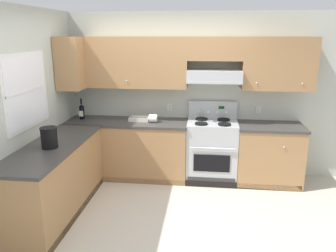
{
  "coord_description": "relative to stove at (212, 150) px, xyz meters",
  "views": [
    {
      "loc": [
        0.61,
        -3.7,
        2.22
      ],
      "look_at": [
        0.1,
        0.7,
        1.0
      ],
      "focal_mm": 35.89,
      "sensor_mm": 36.0,
      "label": 1
    }
  ],
  "objects": [
    {
      "name": "paper_towel_roll",
      "position": [
        -0.91,
        -0.03,
        0.49
      ],
      "size": [
        0.13,
        0.12,
        0.12
      ],
      "color": "white",
      "rests_on": "counter_back_run"
    },
    {
      "name": "bowl",
      "position": [
        -1.14,
        0.05,
        0.45
      ],
      "size": [
        0.3,
        0.21,
        0.06
      ],
      "color": "beige",
      "rests_on": "counter_back_run"
    },
    {
      "name": "ground_plane",
      "position": [
        -0.72,
        -1.25,
        -0.48
      ],
      "size": [
        7.04,
        7.04,
        0.0
      ],
      "primitive_type": "plane",
      "color": "beige"
    },
    {
      "name": "stove",
      "position": [
        0.0,
        0.0,
        0.0
      ],
      "size": [
        0.76,
        0.62,
        1.2
      ],
      "color": "#B7BABC",
      "rests_on": "ground_plane"
    },
    {
      "name": "wall_back",
      "position": [
        -0.31,
        0.27,
        1.0
      ],
      "size": [
        4.68,
        0.57,
        2.55
      ],
      "color": "beige",
      "rests_on": "ground_plane"
    },
    {
      "name": "counter_back_run",
      "position": [
        -0.58,
        -0.01,
        -0.03
      ],
      "size": [
        3.6,
        0.65,
        0.91
      ],
      "color": "#A87A4C",
      "rests_on": "ground_plane"
    },
    {
      "name": "wine_bottle",
      "position": [
        -2.06,
        0.03,
        0.56
      ],
      "size": [
        0.08,
        0.08,
        0.33
      ],
      "color": "black",
      "rests_on": "counter_back_run"
    },
    {
      "name": "bucket",
      "position": [
        -1.94,
        -1.36,
        0.56
      ],
      "size": [
        0.2,
        0.2,
        0.25
      ],
      "color": "black",
      "rests_on": "counter_left_run"
    },
    {
      "name": "counter_left_run",
      "position": [
        -1.96,
        -1.26,
        -0.03
      ],
      "size": [
        0.63,
        1.91,
        0.91
      ],
      "color": "#A87A4C",
      "rests_on": "ground_plane"
    },
    {
      "name": "wall_left",
      "position": [
        -2.31,
        -1.03,
        0.87
      ],
      "size": [
        0.47,
        4.0,
        2.55
      ],
      "color": "beige",
      "rests_on": "ground_plane"
    }
  ]
}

